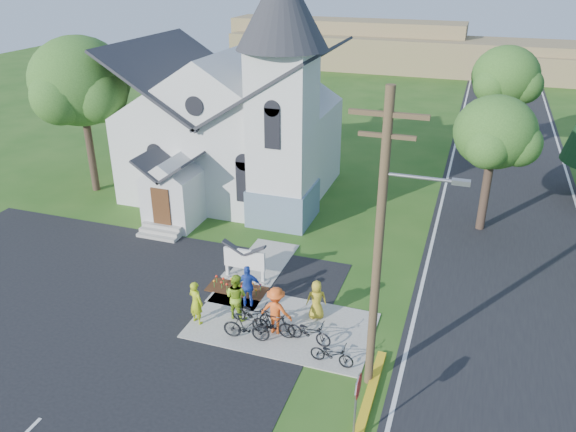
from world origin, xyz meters
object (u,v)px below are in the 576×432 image
at_px(cyclist_2, 248,286).
at_px(cyclist_3, 276,310).
at_px(utility_pole, 381,240).
at_px(stop_sign, 357,395).
at_px(cyclist_0, 196,302).
at_px(bike_1, 246,327).
at_px(bike_4, 332,354).
at_px(bike_3, 273,324).
at_px(church_sign, 244,259).
at_px(bike_2, 309,332).
at_px(cyclist_4, 316,300).
at_px(bike_0, 253,313).
at_px(cyclist_1, 236,296).

xyz_separation_m(cyclist_2, cyclist_3, (1.68, -1.31, 0.05)).
distance_m(utility_pole, stop_sign, 4.52).
relative_size(cyclist_0, cyclist_3, 0.94).
relative_size(bike_1, bike_4, 1.13).
xyz_separation_m(bike_1, cyclist_2, (-0.79, 2.09, 0.37)).
relative_size(bike_1, cyclist_2, 0.99).
relative_size(utility_pole, bike_1, 5.56).
bearing_deg(bike_3, stop_sign, -135.33).
relative_size(church_sign, stop_sign, 0.89).
bearing_deg(church_sign, bike_2, -40.22).
xyz_separation_m(bike_1, cyclist_4, (2.06, 2.18, 0.28)).
xyz_separation_m(bike_0, bike_3, (1.02, -0.42, 0.03)).
bearing_deg(bike_1, bike_3, -63.98).
bearing_deg(cyclist_1, cyclist_4, -150.23).
bearing_deg(bike_2, cyclist_1, 87.28).
bearing_deg(bike_0, bike_2, -93.97).
bearing_deg(cyclist_2, cyclist_4, 161.63).
relative_size(stop_sign, cyclist_4, 1.52).
height_order(church_sign, cyclist_3, cyclist_3).
relative_size(bike_0, cyclist_4, 1.14).
height_order(cyclist_1, cyclist_4, cyclist_1).
xyz_separation_m(cyclist_0, bike_0, (2.10, 0.58, -0.42)).
bearing_deg(cyclist_2, cyclist_3, 122.04).
bearing_deg(utility_pole, cyclist_1, 161.49).
height_order(bike_2, cyclist_3, cyclist_3).
relative_size(cyclist_1, cyclist_4, 1.18).
relative_size(stop_sign, bike_4, 1.55).
relative_size(stop_sign, cyclist_2, 1.36).
bearing_deg(church_sign, cyclist_0, -97.92).
height_order(cyclist_3, bike_3, cyclist_3).
height_order(bike_2, bike_3, bike_3).
relative_size(cyclist_1, bike_3, 1.10).
distance_m(utility_pole, bike_2, 5.68).
relative_size(cyclist_2, bike_3, 1.05).
height_order(bike_0, bike_1, bike_1).
bearing_deg(cyclist_4, cyclist_1, -3.23).
bearing_deg(bike_3, bike_1, 120.37).
bearing_deg(bike_4, cyclist_3, 70.21).
xyz_separation_m(cyclist_1, bike_4, (4.28, -1.50, -0.54)).
xyz_separation_m(stop_sign, cyclist_0, (-7.13, 3.80, -0.83)).
bearing_deg(bike_1, bike_4, -100.52).
relative_size(church_sign, utility_pole, 0.22).
xyz_separation_m(stop_sign, cyclist_4, (-2.83, 5.62, -0.92)).
relative_size(utility_pole, bike_2, 5.71).
relative_size(bike_0, bike_3, 1.07).
height_order(bike_3, bike_4, bike_3).
xyz_separation_m(bike_1, cyclist_3, (0.89, 0.79, 0.42)).
relative_size(bike_1, bike_2, 1.03).
relative_size(bike_2, cyclist_3, 0.91).
distance_m(stop_sign, bike_1, 6.10).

